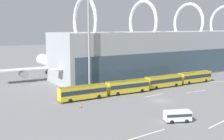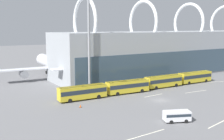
# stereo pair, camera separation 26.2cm
# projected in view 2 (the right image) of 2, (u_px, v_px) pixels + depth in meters

# --- Properties ---
(ground_plane) EXTENTS (440.00, 440.00, 0.00)m
(ground_plane) POSITION_uv_depth(u_px,v_px,m) (160.00, 100.00, 66.43)
(ground_plane) COLOR slate
(terminal_building) EXTENTS (130.38, 19.04, 26.46)m
(terminal_building) POSITION_uv_depth(u_px,v_px,m) (206.00, 49.00, 116.19)
(terminal_building) COLOR #9EA3A8
(terminal_building) RESTS_ON ground_plane
(airliner_at_gate_near) EXTENTS (38.21, 36.99, 15.47)m
(airliner_at_gate_near) POSITION_uv_depth(u_px,v_px,m) (56.00, 64.00, 92.98)
(airliner_at_gate_near) COLOR silver
(airliner_at_gate_near) RESTS_ON ground_plane
(airliner_at_gate_far) EXTENTS (43.56, 43.52, 13.08)m
(airliner_at_gate_far) POSITION_uv_depth(u_px,v_px,m) (146.00, 54.00, 127.54)
(airliner_at_gate_far) COLOR silver
(airliner_at_gate_far) RESTS_ON ground_plane
(shuttle_bus_0) EXTENTS (11.98, 3.08, 3.36)m
(shuttle_bus_0) POSITION_uv_depth(u_px,v_px,m) (83.00, 92.00, 66.77)
(shuttle_bus_0) COLOR gold
(shuttle_bus_0) RESTS_ON ground_plane
(shuttle_bus_1) EXTENTS (12.04, 3.44, 3.36)m
(shuttle_bus_1) POSITION_uv_depth(u_px,v_px,m) (128.00, 86.00, 73.25)
(shuttle_bus_1) COLOR gold
(shuttle_bus_1) RESTS_ON ground_plane
(shuttle_bus_2) EXTENTS (11.96, 2.96, 3.36)m
(shuttle_bus_2) POSITION_uv_depth(u_px,v_px,m) (164.00, 81.00, 80.31)
(shuttle_bus_2) COLOR gold
(shuttle_bus_2) RESTS_ON ground_plane
(shuttle_bus_3) EXTENTS (11.97, 3.00, 3.36)m
(shuttle_bus_3) POSITION_uv_depth(u_px,v_px,m) (195.00, 77.00, 87.01)
(shuttle_bus_3) COLOR gold
(shuttle_bus_3) RESTS_ON ground_plane
(service_van_crossing) EXTENTS (5.28, 3.84, 2.03)m
(service_van_crossing) POSITION_uv_depth(u_px,v_px,m) (177.00, 115.00, 51.33)
(service_van_crossing) COLOR silver
(service_van_crossing) RESTS_ON ground_plane
(floodlight_mast) EXTENTS (3.11, 3.11, 27.86)m
(floodlight_mast) POSITION_uv_depth(u_px,v_px,m) (89.00, 20.00, 74.53)
(floodlight_mast) COLOR gray
(floodlight_mast) RESTS_ON ground_plane
(lane_stripe_0) EXTENTS (6.52, 1.55, 0.01)m
(lane_stripe_0) POSITION_uv_depth(u_px,v_px,m) (217.00, 124.00, 50.30)
(lane_stripe_0) COLOR silver
(lane_stripe_0) RESTS_ON ground_plane
(lane_stripe_1) EXTENTS (11.01, 0.88, 0.01)m
(lane_stripe_1) POSITION_uv_depth(u_px,v_px,m) (139.00, 136.00, 44.56)
(lane_stripe_1) COLOR silver
(lane_stripe_1) RESTS_ON ground_plane
(lane_stripe_2) EXTENTS (7.54, 0.82, 0.01)m
(lane_stripe_2) POSITION_uv_depth(u_px,v_px,m) (196.00, 92.00, 75.47)
(lane_stripe_2) COLOR silver
(lane_stripe_2) RESTS_ON ground_plane
(lane_stripe_3) EXTENTS (6.16, 0.60, 0.01)m
(lane_stripe_3) POSITION_uv_depth(u_px,v_px,m) (154.00, 95.00, 71.18)
(lane_stripe_3) COLOR silver
(lane_stripe_3) RESTS_ON ground_plane
(lane_stripe_4) EXTENTS (11.07, 0.37, 0.01)m
(lane_stripe_4) POSITION_uv_depth(u_px,v_px,m) (153.00, 90.00, 77.50)
(lane_stripe_4) COLOR silver
(lane_stripe_4) RESTS_ON ground_plane
(lane_stripe_5) EXTENTS (11.16, 4.24, 0.01)m
(lane_stripe_5) POSITION_uv_depth(u_px,v_px,m) (208.00, 82.00, 88.30)
(lane_stripe_5) COLOR silver
(lane_stripe_5) RESTS_ON ground_plane
(traffic_cone_0) EXTENTS (0.53, 0.53, 0.72)m
(traffic_cone_0) POSITION_uv_depth(u_px,v_px,m) (80.00, 106.00, 60.60)
(traffic_cone_0) COLOR black
(traffic_cone_0) RESTS_ON ground_plane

